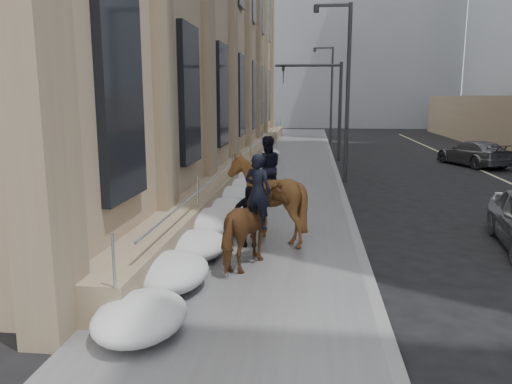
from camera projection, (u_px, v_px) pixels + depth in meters
ground at (242, 296)px, 10.03m from camera, size 140.00×140.00×0.00m
sidewalk at (277, 196)px, 19.78m from camera, size 5.00×80.00×0.12m
curb at (344, 198)px, 19.49m from camera, size 0.24×80.00×0.12m
limestone_building at (199, 8)px, 28.40m from camera, size 6.10×44.00×18.00m
bg_building_mid at (335, 18)px, 65.49m from camera, size 30.00×12.00×28.00m
bg_building_far at (267, 57)px, 79.06m from camera, size 24.00×12.00×20.00m
streetlight_mid at (345, 82)px, 22.52m from camera, size 1.71×0.24×8.00m
streetlight_far at (330, 89)px, 42.04m from camera, size 1.71×0.24×8.00m
traffic_signal at (325, 95)px, 30.51m from camera, size 4.10×0.22×6.00m
snow_bank at (234, 194)px, 18.01m from camera, size 1.70×18.10×0.76m
mounted_horse_left at (254, 224)px, 11.29m from camera, size 1.59×2.37×2.58m
mounted_horse_right at (266, 195)px, 13.38m from camera, size 2.34×2.51×2.81m
pedestrian at (249, 216)px, 12.89m from camera, size 0.98×0.52×1.59m
car_grey at (473, 153)px, 28.73m from camera, size 3.63×5.41×1.45m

